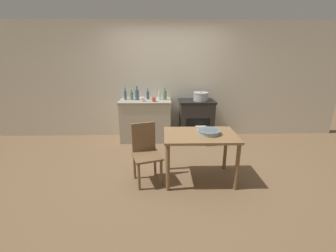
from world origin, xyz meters
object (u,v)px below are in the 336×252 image
bottle_center_left (137,95)px  cup_mid_right (142,99)px  flour_sack (201,136)px  stock_pot (201,97)px  bottle_far_left (132,96)px  bottle_left (125,95)px  mixing_bowl_large (209,132)px  cup_right (154,99)px  work_table (200,141)px  bottle_mid_left (148,95)px  bottle_center (165,95)px  stove (196,120)px  bottle_center_right (159,96)px  chair (146,151)px

bottle_center_left → cup_mid_right: bearing=-51.3°
flour_sack → stock_pot: bearing=86.7°
bottle_far_left → bottle_left: bearing=-179.5°
mixing_bowl_large → cup_right: cup_right is taller
work_table → cup_mid_right: 1.91m
bottle_mid_left → bottle_far_left: bearing=-175.1°
bottle_center → cup_mid_right: size_ratio=2.79×
bottle_center → work_table: bearing=-74.2°
bottle_far_left → cup_mid_right: size_ratio=2.40×
stove → bottle_left: 1.66m
flour_sack → bottle_left: (-1.62, 0.45, 0.80)m
stove → stock_pot: bearing=-42.5°
bottle_center_right → stock_pot: bearing=-7.0°
flour_sack → bottle_mid_left: bearing=157.0°
bottle_mid_left → cup_right: size_ratio=2.50×
stock_pot → mixing_bowl_large: (-0.14, -1.67, -0.21)m
stock_pot → cup_mid_right: bearing=-176.6°
mixing_bowl_large → cup_right: (-0.86, 1.54, 0.18)m
work_table → flour_sack: 1.43m
stock_pot → bottle_center_right: bearing=173.0°
flour_sack → bottle_center: size_ratio=1.62×
stove → flour_sack: 0.47m
cup_mid_right → mixing_bowl_large: bearing=-55.1°
flour_sack → bottle_left: size_ratio=1.57×
work_table → bottle_center_left: size_ratio=3.63×
chair → bottle_center_right: bearing=66.2°
work_table → stock_pot: (0.27, 1.68, 0.36)m
work_table → bottle_far_left: bearing=124.5°
bottle_far_left → bottle_center: 0.73m
work_table → cup_right: cup_right is taller
cup_mid_right → flour_sack: bearing=-11.7°
flour_sack → cup_right: bearing=168.1°
bottle_center_right → cup_mid_right: size_ratio=2.19×
bottle_left → cup_mid_right: bearing=-26.5°
flour_sack → stove: bearing=97.4°
stock_pot → bottle_left: (-1.64, 0.12, 0.02)m
bottle_left → bottle_center: (0.86, -0.00, -0.00)m
cup_mid_right → bottle_center_right: bearing=26.7°
cup_right → stove: bearing=11.3°
bottle_far_left → stove: bearing=-2.1°
mixing_bowl_large → bottle_mid_left: bottle_mid_left is taller
stove → bottle_mid_left: (-1.08, 0.08, 0.55)m
stock_pot → chair: bearing=-122.6°
work_table → chair: (-0.81, -0.01, -0.16)m
flour_sack → bottle_center_left: bearing=163.3°
flour_sack → stock_pot: stock_pot is taller
bottle_left → bottle_mid_left: (0.49, 0.03, -0.01)m
stock_pot → bottle_center_left: bearing=176.8°
flour_sack → cup_mid_right: bearing=168.3°
stock_pot → bottle_center_left: size_ratio=1.11×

